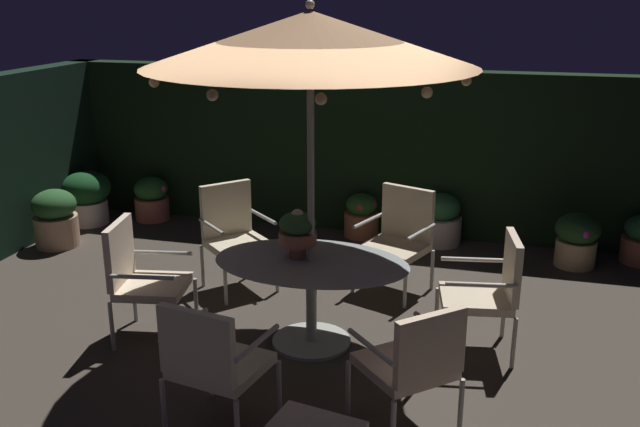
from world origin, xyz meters
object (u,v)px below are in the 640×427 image
(patio_chair_south, at_px, (490,287))
(potted_plant_back_left, at_px, (152,198))
(potted_plant_back_center, at_px, (361,216))
(potted_plant_front_corner, at_px, (577,239))
(patio_dining_table, at_px, (311,280))
(potted_plant_right_far, at_px, (441,219))
(patio_chair_southwest, at_px, (399,234))
(patio_chair_east, at_px, (212,359))
(centerpiece_planter, at_px, (298,230))
(patio_chair_northeast, at_px, (140,273))
(potted_plant_left_near, at_px, (55,218))
(patio_chair_north, at_px, (233,230))
(patio_chair_southeast, at_px, (414,360))
(potted_plant_right_near, at_px, (87,195))
(patio_umbrella, at_px, (310,39))

(patio_chair_south, relative_size, potted_plant_back_left, 1.79)
(potted_plant_back_center, xyz_separation_m, potted_plant_front_corner, (2.45, -0.35, 0.05))
(patio_dining_table, relative_size, potted_plant_back_left, 2.89)
(potted_plant_right_far, bearing_deg, patio_chair_southwest, -100.73)
(patio_chair_east, relative_size, potted_plant_back_center, 1.84)
(centerpiece_planter, bearing_deg, patio_chair_northeast, -167.45)
(centerpiece_planter, xyz_separation_m, patio_chair_northeast, (-1.31, -0.29, -0.41))
(patio_chair_northeast, relative_size, potted_plant_left_near, 1.53)
(patio_chair_north, bearing_deg, potted_plant_back_left, 136.54)
(potted_plant_front_corner, bearing_deg, centerpiece_planter, -135.03)
(patio_chair_southeast, relative_size, potted_plant_right_far, 1.57)
(potted_plant_left_near, relative_size, potted_plant_back_left, 1.20)
(patio_chair_southwest, relative_size, potted_plant_back_center, 1.91)
(potted_plant_back_left, bearing_deg, patio_dining_table, -42.92)
(centerpiece_planter, height_order, potted_plant_back_left, centerpiece_planter)
(patio_chair_north, distance_m, patio_chair_southwest, 1.65)
(patio_chair_north, relative_size, potted_plant_right_far, 1.72)
(patio_chair_north, height_order, patio_chair_southeast, patio_chair_north)
(patio_chair_east, relative_size, potted_plant_front_corner, 1.66)
(potted_plant_right_far, bearing_deg, patio_chair_north, -135.89)
(patio_dining_table, distance_m, potted_plant_back_left, 4.02)
(centerpiece_planter, relative_size, potted_plant_left_near, 0.62)
(patio_chair_east, xyz_separation_m, potted_plant_back_center, (0.11, 4.21, -0.31))
(potted_plant_front_corner, bearing_deg, potted_plant_left_near, -171.14)
(patio_chair_southeast, relative_size, patio_chair_southwest, 0.93)
(patio_chair_northeast, height_order, patio_chair_south, patio_chair_northeast)
(centerpiece_planter, relative_size, potted_plant_front_corner, 0.71)
(centerpiece_planter, bearing_deg, potted_plant_right_near, 146.55)
(potted_plant_back_left, bearing_deg, patio_chair_northeast, -63.31)
(patio_dining_table, xyz_separation_m, patio_chair_east, (-0.27, -1.42, -0.00))
(potted_plant_right_near, bearing_deg, patio_umbrella, -32.93)
(patio_chair_southeast, xyz_separation_m, patio_chair_south, (0.44, 1.29, 0.03))
(patio_chair_east, relative_size, potted_plant_right_far, 1.62)
(patio_chair_north, distance_m, potted_plant_right_far, 2.62)
(centerpiece_planter, xyz_separation_m, patio_chair_north, (-0.96, 0.94, -0.40))
(potted_plant_back_left, bearing_deg, patio_chair_southeast, -43.86)
(potted_plant_front_corner, height_order, potted_plant_right_near, potted_plant_right_near)
(patio_dining_table, xyz_separation_m, potted_plant_front_corner, (2.29, 2.44, -0.26))
(patio_umbrella, xyz_separation_m, potted_plant_right_near, (-3.64, 2.36, -2.14))
(patio_chair_northeast, height_order, potted_plant_left_near, patio_chair_northeast)
(centerpiece_planter, relative_size, patio_chair_southeast, 0.44)
(patio_chair_north, distance_m, patio_chair_east, 2.53)
(patio_chair_southwest, xyz_separation_m, potted_plant_right_far, (0.27, 1.43, -0.27))
(potted_plant_left_near, height_order, potted_plant_front_corner, potted_plant_left_near)
(patio_umbrella, height_order, patio_chair_north, patio_umbrella)
(patio_chair_south, relative_size, potted_plant_left_near, 1.49)
(centerpiece_planter, distance_m, potted_plant_left_near, 3.78)
(patio_chair_southeast, relative_size, potted_plant_left_near, 1.40)
(centerpiece_planter, bearing_deg, patio_chair_north, 135.59)
(patio_chair_north, xyz_separation_m, patio_chair_south, (2.51, -0.73, -0.02))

